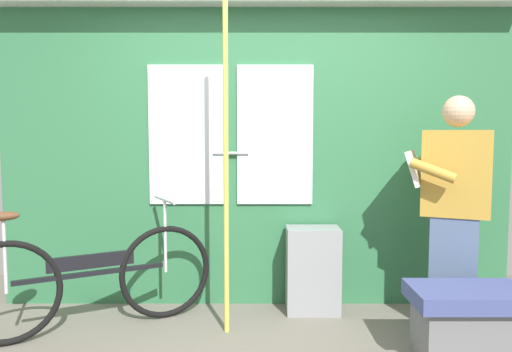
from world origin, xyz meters
TOP-DOWN VIEW (x-y plane):
  - train_door_wall at (-0.01, 1.15)m, footprint 4.09×0.28m
  - bicycle_near_door at (-1.16, 0.55)m, footprint 1.59×0.90m
  - passenger_reading_newspaper at (1.39, 0.61)m, footprint 0.62×0.56m
  - trash_bin_by_wall at (0.44, 0.94)m, footprint 0.41×0.28m
  - handrail_pole at (-0.21, 0.54)m, footprint 0.04×0.04m
  - bench_seat_corner at (1.30, 0.10)m, footprint 0.70×0.44m

SIDE VIEW (x-z plane):
  - bench_seat_corner at x=1.30m, z-range 0.02..0.47m
  - trash_bin_by_wall at x=0.44m, z-range 0.00..0.66m
  - bicycle_near_door at x=-1.16m, z-range -0.08..0.83m
  - passenger_reading_newspaper at x=1.39m, z-range 0.05..1.70m
  - handrail_pole at x=-0.21m, z-range 0.00..2.37m
  - train_door_wall at x=-0.01m, z-range 0.05..2.46m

